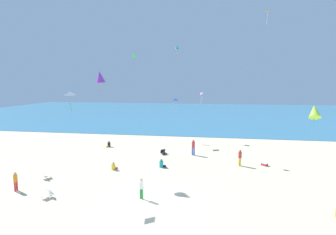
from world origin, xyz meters
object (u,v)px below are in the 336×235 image
at_px(person_2, 15,180).
at_px(kite_orange, 267,11).
at_px(person_5, 114,167).
at_px(person_6, 240,157).
at_px(beach_chair_near_camera, 48,194).
at_px(kite_teal, 177,47).
at_px(kite_green, 134,56).
at_px(kite_white, 70,93).
at_px(person_3, 141,187).
at_px(person_4, 162,164).
at_px(beach_chair_mid_beach, 46,175).
at_px(person_1, 109,145).
at_px(kite_lime, 315,111).
at_px(beach_chair_far_left, 164,152).
at_px(person_7, 193,146).
at_px(kite_blue, 175,100).
at_px(kite_pink, 201,93).
at_px(kite_purple, 100,77).
at_px(cooler_box, 265,164).

relative_size(person_2, kite_orange, 1.04).
bearing_deg(person_5, person_6, -50.09).
height_order(beach_chair_near_camera, person_5, person_5).
bearing_deg(kite_teal, kite_green, 130.34).
distance_m(person_6, kite_white, 15.61).
bearing_deg(kite_teal, kite_white, -114.82).
height_order(person_3, kite_teal, kite_teal).
xyz_separation_m(person_2, person_4, (9.22, 6.83, -0.51)).
xyz_separation_m(person_6, kite_orange, (2.25, 2.23, 13.31)).
xyz_separation_m(person_5, kite_orange, (13.33, 5.09, 13.92)).
relative_size(beach_chair_mid_beach, person_6, 0.56).
relative_size(person_1, person_5, 1.01).
xyz_separation_m(person_1, person_5, (3.59, -7.94, -0.00)).
height_order(kite_white, kite_lime, kite_white).
height_order(person_2, person_3, person_3).
bearing_deg(kite_lime, person_4, 160.21).
distance_m(beach_chair_far_left, person_7, 3.25).
relative_size(person_7, kite_white, 1.23).
bearing_deg(kite_blue, kite_white, -108.09).
bearing_deg(kite_pink, person_1, -149.86).
height_order(person_5, person_6, person_6).
height_order(beach_chair_mid_beach, person_6, person_6).
height_order(person_7, kite_orange, kite_orange).
bearing_deg(beach_chair_mid_beach, beach_chair_far_left, 3.32).
distance_m(person_1, kite_white, 14.60).
relative_size(person_3, kite_green, 0.87).
distance_m(beach_chair_near_camera, person_7, 15.01).
xyz_separation_m(person_2, person_5, (5.16, 5.53, -0.53)).
xyz_separation_m(kite_green, kite_orange, (15.97, -10.95, 2.80)).
bearing_deg(kite_green, beach_chair_far_left, -59.54).
relative_size(person_3, person_6, 0.94).
relative_size(beach_chair_far_left, kite_lime, 0.47).
relative_size(kite_white, kite_teal, 0.92).
xyz_separation_m(beach_chair_near_camera, kite_green, (-0.42, 22.29, 11.12)).
relative_size(person_1, kite_blue, 0.43).
relative_size(person_2, kite_teal, 0.94).
height_order(kite_orange, kite_pink, kite_orange).
bearing_deg(beach_chair_near_camera, person_6, 145.80).
height_order(kite_lime, kite_purple, kite_purple).
xyz_separation_m(beach_chair_near_camera, cooler_box, (15.59, 9.55, -0.14)).
bearing_deg(kite_white, beach_chair_near_camera, -128.68).
height_order(beach_chair_near_camera, kite_purple, kite_purple).
xyz_separation_m(beach_chair_far_left, person_4, (0.60, -4.35, 0.06)).
xyz_separation_m(cooler_box, person_3, (-9.42, -8.70, 0.69)).
xyz_separation_m(beach_chair_mid_beach, kite_white, (3.44, -1.84, 6.58)).
bearing_deg(person_7, kite_white, 124.09).
relative_size(kite_green, kite_blue, 0.95).
height_order(cooler_box, person_2, person_2).
xyz_separation_m(person_1, person_2, (-1.57, -13.46, 0.52)).
relative_size(kite_green, kite_lime, 0.90).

